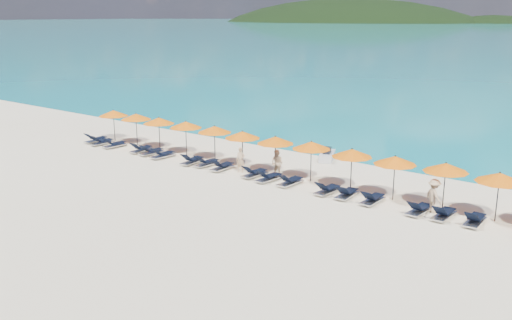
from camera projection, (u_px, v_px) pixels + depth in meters
The scene contains 37 objects.
ground at pixel (219, 194), 28.95m from camera, with size 1400.00×1400.00×0.00m, color beige.
headland_main at pixel (344, 57), 628.96m from camera, with size 374.00×242.00×126.50m.
headland_small at pixel (490, 60), 553.45m from camera, with size 162.00×126.00×85.50m.
jetski at pixel (327, 155), 35.67m from camera, with size 1.53×2.21×0.74m.
beachgoer_a at pixel (241, 160), 32.82m from camera, with size 0.54×0.35×1.47m, color tan.
beachgoer_b at pixel (277, 163), 31.97m from camera, with size 0.74×0.43×1.52m, color tan.
beachgoer_c at pixel (434, 196), 26.13m from camera, with size 1.03×0.48×1.60m, color tan.
umbrella_0 at pixel (113, 113), 40.66m from camera, with size 2.10×2.10×2.28m.
umbrella_1 at pixel (136, 117), 39.32m from camera, with size 2.10×2.10×2.28m.
umbrella_2 at pixel (159, 121), 37.84m from camera, with size 2.10×2.10×2.28m.
umbrella_3 at pixel (186, 125), 36.45m from camera, with size 2.10×2.10×2.28m.
umbrella_4 at pixel (215, 129), 34.99m from camera, with size 2.10×2.10×2.28m.
umbrella_5 at pixel (242, 135), 33.41m from camera, with size 2.10×2.10×2.28m.
umbrella_6 at pixel (275, 140), 32.01m from camera, with size 2.10×2.10×2.28m.
umbrella_7 at pixel (311, 145), 30.74m from camera, with size 2.10×2.10×2.28m.
umbrella_8 at pixel (352, 153), 29.05m from camera, with size 2.10×2.10×2.28m.
umbrella_9 at pixel (395, 160), 27.60m from camera, with size 2.10×2.10×2.28m.
umbrella_10 at pixel (446, 167), 26.32m from camera, with size 2.10×2.10×2.28m.
umbrella_11 at pixel (500, 177), 24.71m from camera, with size 2.10×2.10×2.28m.
lounger_0 at pixel (96, 139), 40.54m from camera, with size 0.63×1.70×0.66m.
lounger_1 at pixel (102, 142), 39.81m from camera, with size 0.63×1.70×0.66m.
lounger_2 at pixel (114, 144), 39.01m from camera, with size 0.72×1.73×0.66m.
lounger_3 at pixel (141, 149), 37.68m from camera, with size 0.79×1.75×0.66m.
lounger_4 at pixel (151, 151), 36.99m from camera, with size 0.77×1.75×0.66m.
lounger_5 at pixel (163, 154), 36.17m from camera, with size 0.74×1.74×0.66m.
lounger_6 at pixel (192, 160), 34.73m from camera, with size 0.76×1.75×0.66m.
lounger_7 at pixel (207, 163), 34.20m from camera, with size 0.72×1.74×0.66m.
lounger_8 at pixel (222, 166), 33.39m from camera, with size 0.72×1.73×0.66m.
lounger_9 at pixel (254, 173), 31.98m from camera, with size 0.74×1.74×0.66m.
lounger_10 at pixel (269, 177), 31.15m from camera, with size 0.74×1.74×0.66m.
lounger_11 at pixel (290, 181), 30.42m from camera, with size 0.68×1.72×0.66m.
lounger_12 at pixel (327, 189), 28.98m from camera, with size 0.71×1.73×0.66m.
lounger_13 at pixel (347, 193), 28.38m from camera, with size 0.75×1.74×0.66m.
lounger_14 at pixel (372, 199), 27.52m from camera, with size 0.64×1.71×0.66m.
lounger_15 at pixel (419, 209), 26.08m from camera, with size 0.73×1.74×0.66m.
lounger_16 at pixel (444, 214), 25.48m from camera, with size 0.64×1.71×0.66m.
lounger_17 at pixel (475, 220), 24.74m from camera, with size 0.70×1.73×0.66m.
Camera 1 is at (18.55, -20.52, 8.91)m, focal length 40.00 mm.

